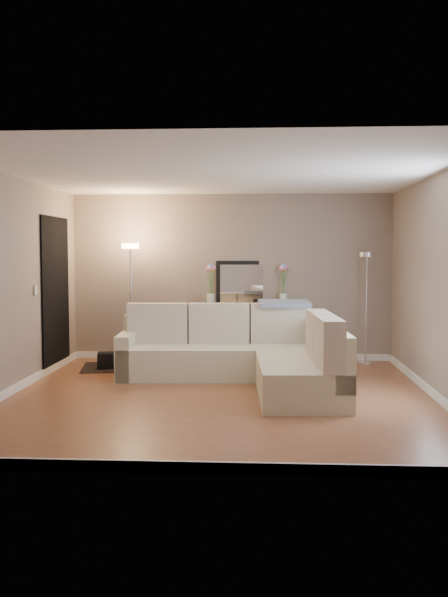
# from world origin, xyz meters

# --- Properties ---
(floor) EXTENTS (5.00, 5.50, 0.01)m
(floor) POSITION_xyz_m (0.00, 0.00, -0.01)
(floor) COLOR brown
(floor) RESTS_ON ground
(ceiling) EXTENTS (5.00, 5.50, 0.01)m
(ceiling) POSITION_xyz_m (0.00, 0.00, 2.60)
(ceiling) COLOR white
(ceiling) RESTS_ON ground
(wall_back) EXTENTS (5.00, 0.02, 2.60)m
(wall_back) POSITION_xyz_m (0.00, 2.76, 1.30)
(wall_back) COLOR gray
(wall_back) RESTS_ON ground
(wall_front) EXTENTS (5.00, 0.02, 2.60)m
(wall_front) POSITION_xyz_m (0.00, -2.76, 1.30)
(wall_front) COLOR gray
(wall_front) RESTS_ON ground
(wall_left) EXTENTS (0.02, 5.50, 2.60)m
(wall_left) POSITION_xyz_m (-2.51, 0.00, 1.30)
(wall_left) COLOR gray
(wall_left) RESTS_ON ground
(wall_right) EXTENTS (0.02, 5.50, 2.60)m
(wall_right) POSITION_xyz_m (2.51, 0.00, 1.30)
(wall_right) COLOR gray
(wall_right) RESTS_ON ground
(baseboard_back) EXTENTS (5.00, 0.03, 0.10)m
(baseboard_back) POSITION_xyz_m (0.00, 2.73, 0.05)
(baseboard_back) COLOR white
(baseboard_back) RESTS_ON ground
(baseboard_front) EXTENTS (5.00, 0.03, 0.10)m
(baseboard_front) POSITION_xyz_m (0.00, -2.73, 0.05)
(baseboard_front) COLOR white
(baseboard_front) RESTS_ON ground
(baseboard_left) EXTENTS (0.03, 5.50, 0.10)m
(baseboard_left) POSITION_xyz_m (-2.48, 0.00, 0.05)
(baseboard_left) COLOR white
(baseboard_left) RESTS_ON ground
(baseboard_right) EXTENTS (0.03, 5.50, 0.10)m
(baseboard_right) POSITION_xyz_m (2.48, 0.00, 0.05)
(baseboard_right) COLOR white
(baseboard_right) RESTS_ON ground
(doorway) EXTENTS (0.02, 1.20, 2.20)m
(doorway) POSITION_xyz_m (-2.48, 1.70, 1.10)
(doorway) COLOR black
(doorway) RESTS_ON ground
(switch_plate) EXTENTS (0.02, 0.08, 0.12)m
(switch_plate) POSITION_xyz_m (-2.48, 0.85, 1.20)
(switch_plate) COLOR white
(switch_plate) RESTS_ON ground
(sectional_sofa) EXTENTS (2.93, 2.72, 0.98)m
(sectional_sofa) POSITION_xyz_m (0.34, 0.87, 0.36)
(sectional_sofa) COLOR beige
(sectional_sofa) RESTS_ON floor
(throw_blanket) EXTENTS (0.74, 0.48, 0.09)m
(throw_blanket) POSITION_xyz_m (0.80, 1.58, 0.98)
(throw_blanket) COLOR gray
(throw_blanket) RESTS_ON sectional_sofa
(console_table) EXTENTS (1.37, 0.52, 0.82)m
(console_table) POSITION_xyz_m (0.17, 2.56, 0.46)
(console_table) COLOR black
(console_table) RESTS_ON floor
(leaning_mirror) EXTENTS (0.94, 0.15, 0.74)m
(leaning_mirror) POSITION_xyz_m (0.23, 2.74, 1.19)
(leaning_mirror) COLOR black
(leaning_mirror) RESTS_ON console_table
(table_decor) EXTENTS (0.57, 0.14, 0.13)m
(table_decor) POSITION_xyz_m (0.26, 2.54, 0.85)
(table_decor) COLOR orange
(table_decor) RESTS_ON console_table
(flower_vase_left) EXTENTS (0.16, 0.14, 0.70)m
(flower_vase_left) POSITION_xyz_m (-0.30, 2.51, 1.11)
(flower_vase_left) COLOR silver
(flower_vase_left) RESTS_ON console_table
(flower_vase_right) EXTENTS (0.16, 0.14, 0.70)m
(flower_vase_right) POSITION_xyz_m (0.81, 2.64, 1.11)
(flower_vase_right) COLOR silver
(flower_vase_right) RESTS_ON console_table
(floor_lamp_lit) EXTENTS (0.30, 0.30, 1.83)m
(floor_lamp_lit) POSITION_xyz_m (-1.50, 2.25, 1.29)
(floor_lamp_lit) COLOR silver
(floor_lamp_lit) RESTS_ON floor
(floor_lamp_unlit) EXTENTS (0.29, 0.29, 1.70)m
(floor_lamp_unlit) POSITION_xyz_m (2.05, 2.37, 1.20)
(floor_lamp_unlit) COLOR silver
(floor_lamp_unlit) RESTS_ON floor
(charcoal_rug) EXTENTS (1.32, 1.08, 0.02)m
(charcoal_rug) POSITION_xyz_m (-1.54, 1.89, 0.01)
(charcoal_rug) COLOR black
(charcoal_rug) RESTS_ON floor
(black_bag) EXTENTS (0.37, 0.29, 0.22)m
(black_bag) POSITION_xyz_m (-1.72, 1.76, 0.13)
(black_bag) COLOR black
(black_bag) RESTS_ON charcoal_rug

